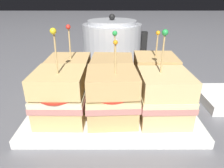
% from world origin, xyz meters
% --- Properties ---
extents(ground_plane, '(6.00, 6.00, 0.00)m').
position_xyz_m(ground_plane, '(0.00, 0.00, 0.00)').
color(ground_plane, slate).
extents(serving_platter, '(0.37, 0.25, 0.02)m').
position_xyz_m(serving_platter, '(0.00, 0.00, 0.01)').
color(serving_platter, white).
rests_on(serving_platter, ground_plane).
extents(sandwich_front_left, '(0.10, 0.11, 0.19)m').
position_xyz_m(sandwich_front_left, '(-0.10, -0.05, 0.07)').
color(sandwich_front_left, tan).
rests_on(sandwich_front_left, serving_platter).
extents(sandwich_front_center, '(0.11, 0.11, 0.17)m').
position_xyz_m(sandwich_front_center, '(-0.00, -0.05, 0.07)').
color(sandwich_front_center, tan).
rests_on(sandwich_front_center, serving_platter).
extents(sandwich_front_right, '(0.10, 0.10, 0.18)m').
position_xyz_m(sandwich_front_right, '(0.10, -0.05, 0.07)').
color(sandwich_front_right, '#DBB77A').
rests_on(sandwich_front_right, serving_platter).
extents(sandwich_back_left, '(0.10, 0.10, 0.18)m').
position_xyz_m(sandwich_back_left, '(-0.10, 0.05, 0.07)').
color(sandwich_back_left, tan).
rests_on(sandwich_back_left, serving_platter).
extents(sandwich_back_center, '(0.11, 0.11, 0.16)m').
position_xyz_m(sandwich_back_center, '(0.00, 0.05, 0.07)').
color(sandwich_back_center, tan).
rests_on(sandwich_back_center, serving_platter).
extents(sandwich_back_right, '(0.10, 0.10, 0.17)m').
position_xyz_m(sandwich_back_right, '(0.10, 0.05, 0.07)').
color(sandwich_back_right, tan).
rests_on(sandwich_back_right, serving_platter).
extents(kettle_steel, '(0.22, 0.20, 0.20)m').
position_xyz_m(kettle_steel, '(-0.00, 0.27, 0.09)').
color(kettle_steel, '#B7BABF').
rests_on(kettle_steel, ground_plane).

